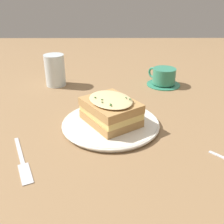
{
  "coord_description": "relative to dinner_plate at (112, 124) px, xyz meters",
  "views": [
    {
      "loc": [
        -0.0,
        -0.62,
        0.35
      ],
      "look_at": [
        0.0,
        -0.01,
        0.04
      ],
      "focal_mm": 42.0,
      "sensor_mm": 36.0,
      "label": 1
    }
  ],
  "objects": [
    {
      "name": "ground_plane",
      "position": [
        -0.0,
        0.01,
        -0.01
      ],
      "size": [
        2.4,
        2.4,
        0.0
      ],
      "primitive_type": "plane",
      "color": "olive"
    },
    {
      "name": "dinner_plate",
      "position": [
        0.0,
        0.0,
        0.0
      ],
      "size": [
        0.26,
        0.26,
        0.01
      ],
      "color": "silver",
      "rests_on": "ground_plane"
    },
    {
      "name": "sandwich",
      "position": [
        0.0,
        -0.0,
        0.04
      ],
      "size": [
        0.17,
        0.18,
        0.07
      ],
      "rotation": [
        0.0,
        0.0,
        5.3
      ],
      "color": "#B2844C",
      "rests_on": "dinner_plate"
    },
    {
      "name": "teacup_with_saucer",
      "position": [
        0.19,
        0.31,
        0.02
      ],
      "size": [
        0.12,
        0.12,
        0.06
      ],
      "rotation": [
        0.0,
        0.0,
        2.32
      ],
      "color": "#338466",
      "rests_on": "ground_plane"
    },
    {
      "name": "water_glass",
      "position": [
        -0.21,
        0.31,
        0.05
      ],
      "size": [
        0.07,
        0.07,
        0.11
      ],
      "primitive_type": "cylinder",
      "color": "silver",
      "rests_on": "ground_plane"
    },
    {
      "name": "fork",
      "position": [
        -0.19,
        -0.16,
        -0.01
      ],
      "size": [
        0.09,
        0.17,
        0.0
      ],
      "rotation": [
        0.0,
        0.0,
        3.57
      ],
      "color": "silver",
      "rests_on": "ground_plane"
    }
  ]
}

